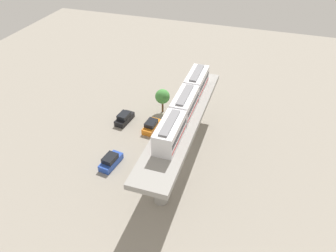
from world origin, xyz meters
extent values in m
plane|color=gray|center=(0.00, 0.00, 0.00)|extent=(120.00, 120.00, 0.00)
cylinder|color=#999691|center=(0.00, -9.38, 3.29)|extent=(1.90, 1.90, 6.58)
cylinder|color=#999691|center=(0.00, 0.00, 3.29)|extent=(1.90, 1.90, 6.58)
cylinder|color=#999691|center=(0.00, 9.38, 3.29)|extent=(1.90, 1.90, 6.58)
cube|color=#999691|center=(0.00, 0.00, 6.98)|extent=(5.20, 28.85, 0.80)
cube|color=silver|center=(0.00, -8.15, 8.88)|extent=(2.60, 6.60, 3.00)
cube|color=black|center=(0.00, -8.15, 9.13)|extent=(2.64, 6.07, 0.70)
cube|color=red|center=(0.00, -8.15, 8.13)|extent=(2.64, 6.34, 0.24)
cube|color=slate|center=(0.00, -8.15, 10.50)|extent=(1.10, 5.61, 0.24)
cube|color=silver|center=(0.00, -1.20, 8.88)|extent=(2.60, 6.60, 3.00)
cube|color=black|center=(0.00, -1.20, 9.13)|extent=(2.64, 6.07, 0.70)
cube|color=red|center=(0.00, -1.20, 8.13)|extent=(2.64, 6.34, 0.24)
cube|color=slate|center=(0.00, -1.20, 10.50)|extent=(1.10, 5.61, 0.24)
cube|color=silver|center=(0.00, 5.75, 8.88)|extent=(2.60, 6.60, 3.00)
cube|color=black|center=(0.00, 5.75, 9.13)|extent=(2.64, 6.07, 0.70)
cube|color=red|center=(0.00, 5.75, 8.13)|extent=(2.64, 6.34, 0.24)
cube|color=slate|center=(0.00, 5.75, 10.50)|extent=(1.10, 5.61, 0.24)
cube|color=orange|center=(6.76, -5.06, 0.50)|extent=(2.19, 4.35, 1.00)
cube|color=black|center=(6.76, -4.91, 1.38)|extent=(1.85, 2.44, 0.76)
cube|color=black|center=(12.17, -5.72, 0.50)|extent=(2.28, 4.38, 1.00)
cube|color=black|center=(12.17, -5.57, 1.38)|extent=(1.90, 2.48, 0.76)
cube|color=#284CB7|center=(9.49, 5.15, 0.50)|extent=(2.35, 4.40, 1.00)
cube|color=black|center=(9.49, 5.30, 1.38)|extent=(1.94, 2.50, 0.76)
cylinder|color=brown|center=(6.72, -10.84, 1.27)|extent=(0.36, 0.36, 2.55)
sphere|color=#479342|center=(6.72, -10.84, 3.29)|extent=(2.69, 2.69, 2.69)
camera|label=1|loc=(-9.82, 36.40, 34.12)|focal=34.50mm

